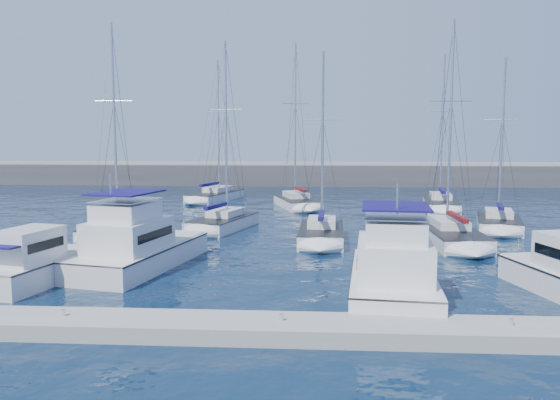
# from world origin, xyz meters

# --- Properties ---
(ground) EXTENTS (220.00, 220.00, 0.00)m
(ground) POSITION_xyz_m (0.00, 0.00, 0.00)
(ground) COLOR black
(ground) RESTS_ON ground
(breakwater) EXTENTS (160.00, 6.00, 4.45)m
(breakwater) POSITION_xyz_m (0.00, 52.00, 1.05)
(breakwater) COLOR #424244
(breakwater) RESTS_ON ground
(dock) EXTENTS (40.00, 2.20, 0.60)m
(dock) POSITION_xyz_m (0.00, -11.00, 0.30)
(dock) COLOR gray
(dock) RESTS_ON ground
(dock_cleat_near_port) EXTENTS (0.16, 0.16, 0.25)m
(dock_cleat_near_port) POSITION_xyz_m (-8.00, -11.00, 0.72)
(dock_cleat_near_port) COLOR silver
(dock_cleat_near_port) RESTS_ON dock
(dock_cleat_centre) EXTENTS (0.16, 0.16, 0.25)m
(dock_cleat_centre) POSITION_xyz_m (0.00, -11.00, 0.72)
(dock_cleat_centre) COLOR silver
(dock_cleat_centre) RESTS_ON dock
(dock_cleat_near_stbd) EXTENTS (0.16, 0.16, 0.25)m
(dock_cleat_near_stbd) POSITION_xyz_m (8.00, -11.00, 0.72)
(dock_cleat_near_stbd) COLOR silver
(dock_cleat_near_stbd) RESTS_ON dock
(motor_yacht_port_outer) EXTENTS (3.75, 6.96, 3.20)m
(motor_yacht_port_outer) POSITION_xyz_m (-12.28, -4.59, 0.94)
(motor_yacht_port_outer) COLOR silver
(motor_yacht_port_outer) RESTS_ON ground
(motor_yacht_port_inner) EXTENTS (5.71, 10.21, 4.69)m
(motor_yacht_port_inner) POSITION_xyz_m (-8.46, -1.27, 1.13)
(motor_yacht_port_inner) COLOR silver
(motor_yacht_port_inner) RESTS_ON ground
(motor_yacht_stbd_inner) EXTENTS (4.51, 9.25, 4.69)m
(motor_yacht_stbd_inner) POSITION_xyz_m (4.61, -6.19, 1.13)
(motor_yacht_stbd_inner) COLOR silver
(motor_yacht_stbd_inner) RESTS_ON ground
(sailboat_mid_a) EXTENTS (3.26, 7.54, 15.57)m
(sailboat_mid_a) POSITION_xyz_m (-13.27, 8.39, 0.54)
(sailboat_mid_a) COLOR silver
(sailboat_mid_a) RESTS_ON ground
(sailboat_mid_b) EXTENTS (5.01, 7.85, 14.77)m
(sailboat_mid_b) POSITION_xyz_m (-5.92, 11.80, 0.53)
(sailboat_mid_b) COLOR silver
(sailboat_mid_b) RESTS_ON ground
(sailboat_mid_c) EXTENTS (3.23, 7.58, 13.24)m
(sailboat_mid_c) POSITION_xyz_m (1.66, 7.35, 0.51)
(sailboat_mid_c) COLOR silver
(sailboat_mid_c) RESTS_ON ground
(sailboat_mid_d) EXTENTS (3.30, 9.40, 15.32)m
(sailboat_mid_d) POSITION_xyz_m (10.42, 7.59, 0.52)
(sailboat_mid_d) COLOR silver
(sailboat_mid_d) RESTS_ON ground
(sailboat_mid_e) EXTENTS (4.75, 7.50, 13.48)m
(sailboat_mid_e) POSITION_xyz_m (15.38, 12.82, 0.52)
(sailboat_mid_e) COLOR silver
(sailboat_mid_e) RESTS_ON ground
(sailboat_back_a) EXTENTS (5.63, 9.51, 16.05)m
(sailboat_back_a) POSITION_xyz_m (-9.99, 31.04, 0.53)
(sailboat_back_a) COLOR silver
(sailboat_back_a) RESTS_ON ground
(sailboat_back_b) EXTENTS (5.33, 8.59, 16.88)m
(sailboat_back_b) POSITION_xyz_m (-0.62, 25.45, 0.55)
(sailboat_back_b) COLOR silver
(sailboat_back_b) RESTS_ON ground
(sailboat_back_c) EXTENTS (4.29, 9.30, 15.58)m
(sailboat_back_c) POSITION_xyz_m (13.77, 25.23, 0.52)
(sailboat_back_c) COLOR silver
(sailboat_back_c) RESTS_ON ground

